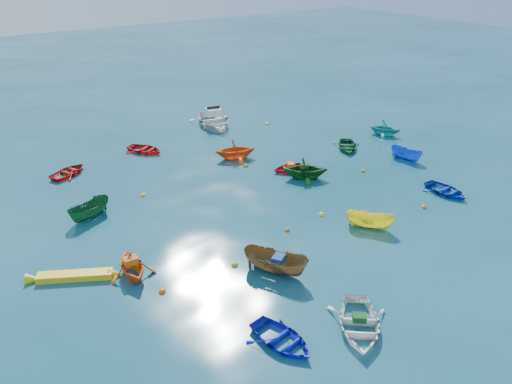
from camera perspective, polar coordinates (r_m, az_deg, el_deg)
ground at (r=27.70m, az=5.89°, el=-4.54°), size 160.00×160.00×0.00m
dinghy_blue_sw at (r=20.71m, az=2.92°, el=-16.89°), size 2.58×3.25×0.61m
dinghy_white_near at (r=21.72m, az=11.63°, el=-15.06°), size 4.20×4.33×0.73m
sampan_brown_mid at (r=24.43m, az=2.23°, el=-9.11°), size 2.77×3.50×1.29m
dinghy_blue_se at (r=33.93m, az=20.83°, el=-0.14°), size 2.10×2.92×0.60m
dinghy_orange_w at (r=24.88m, az=-13.89°, el=-9.26°), size 2.44×2.77×1.36m
sampan_yellow_mid at (r=28.69m, az=12.81°, el=-3.95°), size 2.43×2.76×1.04m
dinghy_green_e at (r=39.43m, az=10.36°, el=4.89°), size 3.53×3.67×0.62m
dinghy_cyan_se at (r=43.10m, az=14.40°, el=6.37°), size 3.17×3.32×1.36m
dinghy_red_nw at (r=36.69m, az=-20.53°, el=1.91°), size 3.41×3.11×0.58m
dinghy_green_n at (r=33.96m, az=5.62°, el=1.60°), size 3.88×3.80×1.55m
dinghy_red_ne at (r=35.06m, az=4.09°, el=2.48°), size 3.15×2.59×0.57m
sampan_blue_far at (r=38.51m, az=16.72°, el=3.65°), size 1.38×2.66×0.98m
dinghy_red_far at (r=39.11m, az=-12.56°, el=4.51°), size 3.28×3.57×0.60m
dinghy_orange_far at (r=37.00m, az=-2.35°, el=3.86°), size 3.65×3.39×1.57m
sampan_green_far at (r=30.53m, az=-18.37°, el=-2.74°), size 3.02×2.09×1.09m
kayak_yellow at (r=25.47m, az=-19.93°, el=-9.28°), size 3.98×2.54×0.43m
motorboat_white at (r=44.17m, az=-4.85°, el=7.60°), size 4.80×5.86×1.66m
tarp_green_a at (r=21.47m, az=11.73°, el=-13.87°), size 0.71×0.69×0.27m
tarp_blue_a at (r=23.93m, az=2.60°, el=-7.63°), size 0.83×0.77×0.32m
tarp_orange_a at (r=24.45m, az=-14.14°, el=-7.60°), size 0.70×0.55×0.32m
tarp_green_b at (r=33.57m, az=5.52°, el=3.04°), size 0.77×0.80×0.31m
tarp_orange_b at (r=34.85m, az=3.96°, el=3.10°), size 0.57×0.67×0.28m
buoy_or_a at (r=23.55m, az=-10.67°, el=-11.17°), size 0.33×0.33×0.33m
buoy_ye_a at (r=24.88m, az=-2.46°, el=-8.38°), size 0.34×0.34×0.34m
buoy_or_b at (r=31.66m, az=18.66°, el=-1.71°), size 0.33×0.33×0.33m
buoy_ye_b at (r=32.20m, az=-12.78°, el=-0.42°), size 0.35×0.35×0.35m
buoy_or_c at (r=27.72m, az=3.61°, el=-4.42°), size 0.29×0.29×0.29m
buoy_ye_c at (r=29.45m, az=7.48°, el=-2.63°), size 0.33×0.33×0.33m
buoy_or_d at (r=35.57m, az=12.12°, el=2.30°), size 0.32×0.32×0.32m
buoy_ye_d at (r=31.52m, az=-17.50°, el=-1.66°), size 0.34×0.34×0.34m
buoy_or_e at (r=35.63m, az=-1.16°, el=2.95°), size 0.37×0.37×0.37m
buoy_ye_e at (r=44.26m, az=1.25°, el=7.73°), size 0.38×0.38×0.38m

